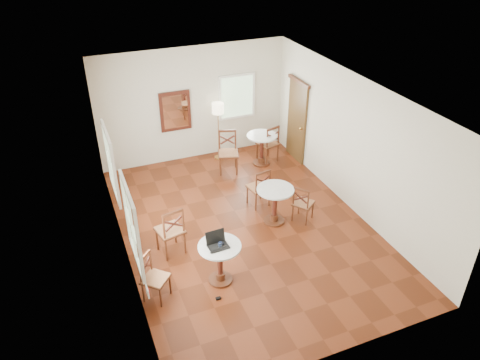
% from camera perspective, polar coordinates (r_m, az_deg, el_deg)
% --- Properties ---
extents(ground, '(7.00, 7.00, 0.00)m').
position_cam_1_polar(ground, '(9.82, 0.66, -5.85)').
color(ground, '#602510').
rests_on(ground, ground).
extents(room_shell, '(5.02, 7.02, 3.01)m').
position_cam_1_polar(room_shell, '(9.02, -0.29, 4.69)').
color(room_shell, beige).
rests_on(room_shell, ground).
extents(cafe_table_near, '(0.77, 0.77, 0.81)m').
position_cam_1_polar(cafe_table_near, '(8.24, -2.53, -9.86)').
color(cafe_table_near, '#4F2613').
rests_on(cafe_table_near, ground).
extents(cafe_table_mid, '(0.79, 0.79, 0.84)m').
position_cam_1_polar(cafe_table_mid, '(9.70, 4.38, -2.71)').
color(cafe_table_mid, '#4F2613').
rests_on(cafe_table_mid, ground).
extents(cafe_table_back, '(0.79, 0.79, 0.83)m').
position_cam_1_polar(cafe_table_back, '(11.95, 2.73, 4.25)').
color(cafe_table_back, '#4F2613').
rests_on(cafe_table_back, ground).
extents(chair_near_a, '(0.58, 0.58, 1.07)m').
position_cam_1_polar(chair_near_a, '(8.94, -8.68, -6.25)').
color(chair_near_a, '#4F2613').
rests_on(chair_near_a, ground).
extents(chair_near_b, '(0.59, 0.59, 0.90)m').
position_cam_1_polar(chair_near_b, '(8.09, -10.68, -11.94)').
color(chair_near_b, '#4F2613').
rests_on(chair_near_b, ground).
extents(chair_mid_a, '(0.50, 0.50, 0.95)m').
position_cam_1_polar(chair_mid_a, '(10.25, 2.39, -0.91)').
color(chair_mid_a, '#4F2613').
rests_on(chair_mid_a, ground).
extents(chair_mid_b, '(0.56, 0.56, 0.87)m').
position_cam_1_polar(chair_mid_b, '(9.87, 7.87, -2.90)').
color(chair_mid_b, '#4F2613').
rests_on(chair_mid_b, ground).
extents(chair_back_a, '(0.59, 0.59, 1.03)m').
position_cam_1_polar(chair_back_a, '(12.09, 3.58, 4.58)').
color(chair_back_a, '#4F2613').
rests_on(chair_back_a, ground).
extents(chair_back_b, '(0.63, 0.63, 1.08)m').
position_cam_1_polar(chair_back_b, '(11.57, -1.51, 3.48)').
color(chair_back_b, '#4F2613').
rests_on(chair_back_b, ground).
extents(floor_lamp, '(0.31, 0.31, 1.58)m').
position_cam_1_polar(floor_lamp, '(11.90, -2.78, 8.48)').
color(floor_lamp, '#BF8C3F').
rests_on(floor_lamp, ground).
extents(laptop, '(0.37, 0.31, 0.25)m').
position_cam_1_polar(laptop, '(8.01, -2.90, -7.79)').
color(laptop, black).
rests_on(laptop, cafe_table_near).
extents(mouse, '(0.10, 0.08, 0.03)m').
position_cam_1_polar(mouse, '(7.88, -3.49, -9.03)').
color(mouse, black).
rests_on(mouse, cafe_table_near).
extents(navy_mug, '(0.11, 0.07, 0.08)m').
position_cam_1_polar(navy_mug, '(8.00, -2.47, -8.05)').
color(navy_mug, black).
rests_on(navy_mug, cafe_table_near).
extents(water_glass, '(0.07, 0.07, 0.11)m').
position_cam_1_polar(water_glass, '(7.94, -2.52, -8.27)').
color(water_glass, white).
rests_on(water_glass, cafe_table_near).
extents(power_adapter, '(0.09, 0.05, 0.04)m').
position_cam_1_polar(power_adapter, '(8.23, -2.73, -14.55)').
color(power_adapter, black).
rests_on(power_adapter, ground).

